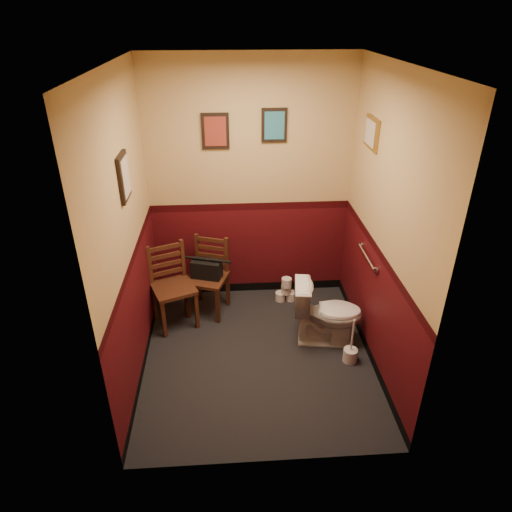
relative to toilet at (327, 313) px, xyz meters
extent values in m
cube|color=black|center=(-0.72, -0.20, -0.34)|extent=(2.20, 2.40, 0.00)
cube|color=silver|center=(-0.72, -0.20, 2.36)|extent=(2.20, 2.40, 0.00)
cube|color=#450B0F|center=(-0.72, 1.00, 1.01)|extent=(2.20, 0.00, 2.70)
cube|color=#450B0F|center=(-0.72, -1.40, 1.01)|extent=(2.20, 0.00, 2.70)
cube|color=#450B0F|center=(-1.82, -0.20, 1.01)|extent=(0.00, 2.40, 2.70)
cube|color=#450B0F|center=(0.38, -0.20, 1.01)|extent=(0.00, 2.40, 2.70)
cylinder|color=silver|center=(0.35, 0.05, 0.61)|extent=(0.03, 0.50, 0.03)
cylinder|color=silver|center=(0.37, -0.20, 0.61)|extent=(0.02, 0.06, 0.06)
cylinder|color=silver|center=(0.37, 0.30, 0.61)|extent=(0.02, 0.06, 0.06)
cube|color=black|center=(-1.07, 0.98, 1.61)|extent=(0.28, 0.03, 0.36)
cube|color=maroon|center=(-1.07, 0.96, 1.61)|extent=(0.22, 0.01, 0.30)
cube|color=black|center=(-0.47, 0.98, 1.66)|extent=(0.26, 0.03, 0.34)
cube|color=teal|center=(-0.47, 0.96, 1.66)|extent=(0.20, 0.01, 0.28)
cube|color=black|center=(-1.80, -0.10, 1.51)|extent=(0.03, 0.30, 0.38)
cube|color=#BFAD96|center=(-1.79, -0.10, 1.51)|extent=(0.01, 0.24, 0.31)
cube|color=olive|center=(0.36, 0.40, 1.71)|extent=(0.03, 0.34, 0.28)
cube|color=#BFAD96|center=(0.35, 0.40, 1.71)|extent=(0.01, 0.28, 0.22)
imported|color=white|center=(0.00, 0.00, 0.00)|extent=(0.74, 0.48, 0.68)
cylinder|color=silver|center=(0.18, -0.33, -0.27)|extent=(0.14, 0.14, 0.14)
cylinder|color=silver|center=(0.18, -0.33, -0.04)|extent=(0.02, 0.02, 0.39)
cube|color=#582C1A|center=(-1.57, 0.41, 0.11)|extent=(0.55, 0.55, 0.04)
cube|color=#582C1A|center=(-1.67, 0.17, -0.12)|extent=(0.05, 0.05, 0.45)
cube|color=#582C1A|center=(-1.80, 0.51, -0.12)|extent=(0.05, 0.05, 0.45)
cube|color=#582C1A|center=(-1.34, 0.31, -0.12)|extent=(0.05, 0.05, 0.45)
cube|color=#582C1A|center=(-1.47, 0.64, -0.12)|extent=(0.05, 0.05, 0.45)
cube|color=#582C1A|center=(-1.81, 0.51, 0.33)|extent=(0.05, 0.05, 0.45)
cube|color=#582C1A|center=(-1.47, 0.65, 0.33)|extent=(0.05, 0.05, 0.45)
cube|color=#582C1A|center=(-1.64, 0.58, 0.21)|extent=(0.32, 0.15, 0.04)
cube|color=#582C1A|center=(-1.64, 0.58, 0.31)|extent=(0.32, 0.15, 0.04)
cube|color=#582C1A|center=(-1.64, 0.58, 0.41)|extent=(0.32, 0.15, 0.04)
cube|color=#582C1A|center=(-1.64, 0.58, 0.51)|extent=(0.32, 0.15, 0.04)
cube|color=#582C1A|center=(-1.22, 0.60, 0.09)|extent=(0.52, 0.52, 0.04)
cube|color=#582C1A|center=(-1.44, 0.50, -0.12)|extent=(0.05, 0.05, 0.43)
cube|color=#582C1A|center=(-1.33, 0.83, -0.12)|extent=(0.05, 0.05, 0.43)
cube|color=#582C1A|center=(-1.11, 0.38, -0.12)|extent=(0.05, 0.05, 0.43)
cube|color=#582C1A|center=(-1.00, 0.71, -0.12)|extent=(0.05, 0.05, 0.43)
cube|color=#582C1A|center=(-1.33, 0.83, 0.31)|extent=(0.05, 0.04, 0.43)
cube|color=#582C1A|center=(-1.00, 0.72, 0.31)|extent=(0.05, 0.04, 0.43)
cube|color=#582C1A|center=(-1.16, 0.77, 0.19)|extent=(0.32, 0.13, 0.04)
cube|color=#582C1A|center=(-1.16, 0.77, 0.29)|extent=(0.32, 0.13, 0.04)
cube|color=#582C1A|center=(-1.16, 0.77, 0.38)|extent=(0.32, 0.13, 0.04)
cube|color=#582C1A|center=(-1.16, 0.77, 0.48)|extent=(0.32, 0.13, 0.04)
cube|color=black|center=(-1.22, 0.60, 0.21)|extent=(0.35, 0.25, 0.20)
cylinder|color=black|center=(-1.22, 0.60, 0.33)|extent=(0.28, 0.11, 0.03)
cylinder|color=silver|center=(-0.38, 0.76, -0.29)|extent=(0.12, 0.12, 0.11)
cylinder|color=silver|center=(-0.26, 0.76, -0.29)|extent=(0.12, 0.12, 0.11)
cylinder|color=silver|center=(-0.32, 0.75, -0.18)|extent=(0.12, 0.12, 0.11)
cylinder|color=silver|center=(-0.32, 0.73, -0.08)|extent=(0.12, 0.12, 0.11)
camera|label=1|loc=(-0.97, -3.70, 2.72)|focal=32.00mm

